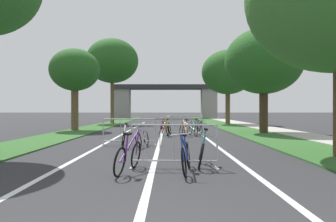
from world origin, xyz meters
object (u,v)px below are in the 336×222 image
object	(u,v)px
crowd_barrier_second	(130,132)
bicycle_teal_2	(203,152)
crowd_barrier_nearest	(175,147)
bicycle_blue_7	(187,156)
tree_right_oak_near	(229,72)
tree_left_pine_far	(113,61)
bicycle_purple_1	(130,156)
bicycle_orange_0	(185,129)
bicycle_red_5	(163,128)
tree_left_oak_mid	(76,71)
bicycle_white_6	(124,138)
bicycle_black_3	(200,129)
bicycle_silver_8	(143,137)
tree_right_cypress_far	(265,61)
crowd_barrier_third	(185,126)
bicycle_green_9	(194,129)
bicycle_yellow_4	(169,129)

from	to	relation	value
crowd_barrier_second	bicycle_teal_2	xyz separation A→B (m)	(2.34, -4.48, -0.16)
crowd_barrier_nearest	bicycle_blue_7	world-z (taller)	crowd_barrier_nearest
tree_right_oak_near	tree_left_pine_far	bearing A→B (deg)	171.58
bicycle_purple_1	bicycle_blue_7	xyz separation A→B (m)	(1.27, -0.00, -0.01)
bicycle_orange_0	bicycle_teal_2	world-z (taller)	bicycle_teal_2
crowd_barrier_nearest	bicycle_red_5	distance (m)	10.12
tree_left_oak_mid	bicycle_white_6	bearing A→B (deg)	-63.72
bicycle_orange_0	bicycle_purple_1	xyz separation A→B (m)	(-1.71, -9.57, -0.00)
crowd_barrier_nearest	bicycle_black_3	size ratio (longest dim) A/B	1.28
crowd_barrier_nearest	bicycle_black_3	world-z (taller)	crowd_barrier_nearest
tree_left_pine_far	bicycle_silver_8	size ratio (longest dim) A/B	5.33
tree_right_oak_near	bicycle_blue_7	size ratio (longest dim) A/B	4.04
crowd_barrier_nearest	bicycle_white_6	bearing A→B (deg)	113.00
tree_right_cypress_far	crowd_barrier_nearest	distance (m)	12.71
crowd_barrier_third	bicycle_red_5	distance (m)	1.29
bicycle_silver_8	bicycle_purple_1	bearing A→B (deg)	103.08
bicycle_blue_7	bicycle_red_5	bearing A→B (deg)	-78.46
bicycle_orange_0	crowd_barrier_nearest	bearing A→B (deg)	-106.43
bicycle_orange_0	bicycle_green_9	distance (m)	0.55
bicycle_red_5	bicycle_blue_7	bearing A→B (deg)	100.24
bicycle_green_9	bicycle_yellow_4	bearing A→B (deg)	169.39
bicycle_purple_1	bicycle_white_6	distance (m)	4.78
crowd_barrier_second	bicycle_teal_2	size ratio (longest dim) A/B	1.27
tree_left_oak_mid	tree_right_cypress_far	distance (m)	12.01
crowd_barrier_second	tree_left_pine_far	bearing A→B (deg)	102.01
bicycle_red_5	crowd_barrier_third	bearing A→B (deg)	165.88
tree_left_pine_far	crowd_barrier_third	xyz separation A→B (m)	(6.36, -13.89, -5.66)
crowd_barrier_second	bicycle_black_3	distance (m)	6.13
tree_right_cypress_far	tree_right_oak_near	distance (m)	11.04
tree_left_oak_mid	bicycle_purple_1	size ratio (longest dim) A/B	3.18
bicycle_purple_1	bicycle_silver_8	size ratio (longest dim) A/B	1.09
tree_left_oak_mid	crowd_barrier_nearest	xyz separation A→B (m)	(6.32, -13.40, -3.47)
bicycle_black_3	bicycle_blue_7	size ratio (longest dim) A/B	0.96
bicycle_teal_2	bicycle_green_9	world-z (taller)	bicycle_teal_2
bicycle_yellow_4	bicycle_silver_8	distance (m)	4.98
bicycle_orange_0	bicycle_black_3	world-z (taller)	bicycle_orange_0
tree_right_cypress_far	bicycle_blue_7	distance (m)	13.07
crowd_barrier_second	bicycle_purple_1	distance (m)	5.35
bicycle_white_6	bicycle_green_9	distance (m)	5.87
tree_right_cypress_far	crowd_barrier_nearest	world-z (taller)	tree_right_cypress_far
crowd_barrier_second	bicycle_blue_7	distance (m)	5.65
crowd_barrier_nearest	bicycle_purple_1	distance (m)	1.14
crowd_barrier_nearest	bicycle_black_3	xyz separation A→B (m)	(1.56, 10.05, -0.18)
bicycle_teal_2	bicycle_orange_0	bearing A→B (deg)	-83.62
bicycle_black_3	crowd_barrier_third	bearing A→B (deg)	16.06
tree_right_oak_near	bicycle_red_5	distance (m)	13.95
bicycle_white_6	tree_left_oak_mid	bearing A→B (deg)	107.29
bicycle_blue_7	bicycle_purple_1	bearing A→B (deg)	7.44
bicycle_blue_7	bicycle_silver_8	bearing A→B (deg)	-66.53
bicycle_black_3	tree_right_cypress_far	bearing A→B (deg)	-176.57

